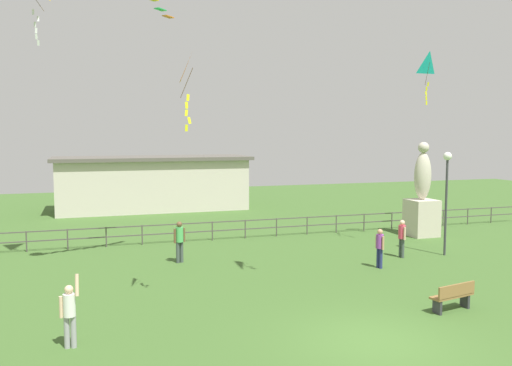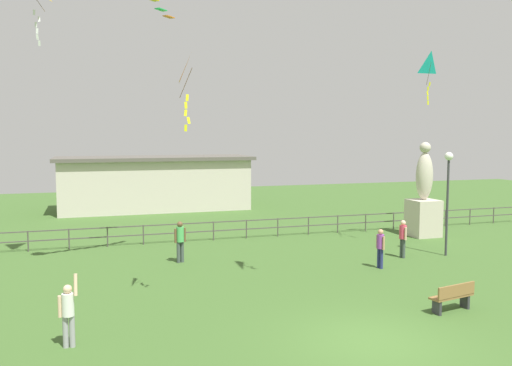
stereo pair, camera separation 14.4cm
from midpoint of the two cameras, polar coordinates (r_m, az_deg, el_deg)
ground_plane at (r=14.35m, az=12.80°, el=-16.38°), size 80.00×80.00×0.00m
statue_monument at (r=28.81m, az=17.71°, el=-2.09°), size 1.40×1.40×4.88m
lamppost at (r=24.30m, az=20.11°, el=0.22°), size 0.36×0.36×4.51m
park_bench at (r=17.16m, az=20.65°, el=-11.32°), size 1.55×0.70×0.85m
person_0 at (r=23.60m, az=15.68°, el=-5.53°), size 0.30×0.49×1.62m
person_1 at (r=21.55m, az=13.41°, el=-6.59°), size 0.29×0.47×1.56m
person_2 at (r=14.16m, az=-19.26°, el=-12.83°), size 0.48×0.30×1.86m
person_3 at (r=22.10m, az=-7.97°, el=-5.97°), size 0.50×0.32×1.71m
kite_0 at (r=26.79m, az=18.45°, el=11.98°), size 0.75×0.50×2.50m
kite_5 at (r=15.82m, az=-6.67°, el=11.86°), size 0.62×0.89×2.29m
waterfront_railing at (r=26.71m, az=-3.05°, el=-4.76°), size 36.04×0.06×0.95m
pavilion_building at (r=37.89m, az=-10.71°, el=0.02°), size 13.39×5.02×3.74m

